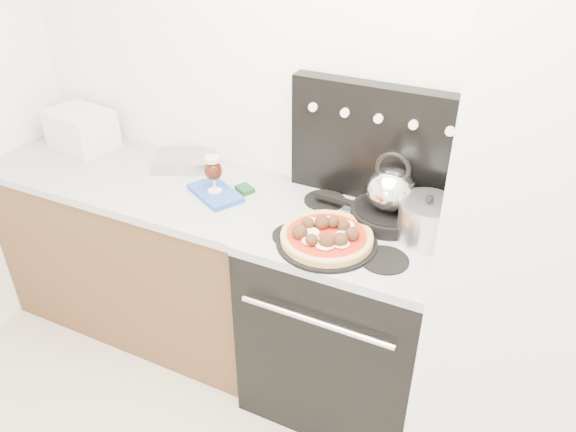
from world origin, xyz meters
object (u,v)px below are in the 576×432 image
Objects in this scene: pizza at (327,235)px; stock_pot at (426,222)px; oven_mitt at (215,193)px; base_cabinet at (148,253)px; pizza_pan at (327,242)px; fridge at (541,273)px; toaster_oven at (82,129)px; beer_glass at (214,174)px; tea_kettle at (391,186)px; stove_body at (346,319)px; skillet at (388,215)px.

pizza is 0.38m from stock_pot.
pizza is (0.60, -0.15, 0.05)m from oven_mitt.
base_cabinet is 1.18m from pizza_pan.
toaster_oven is at bearing 175.56° from fridge.
beer_glass is 0.77m from tea_kettle.
pizza_pan is 0.38m from stock_pot.
toaster_oven reaches higher than pizza.
beer_glass is 0.44× the size of pizza_pan.
oven_mitt is at bearing 178.76° from stove_body.
beer_glass is at bearing -154.29° from tea_kettle.
tea_kettle is at bearing 7.76° from oven_mitt.
stock_pot is (0.33, 0.19, 0.04)m from pizza.
skillet is at bearing 7.76° from beer_glass.
pizza_pan is at bearing -104.01° from tea_kettle.
tea_kettle is (0.16, 0.26, 0.15)m from pizza_pan.
stock_pot is at bearing 30.16° from pizza.
tea_kettle reaches higher than stock_pot.
pizza reaches higher than pizza_pan.
beer_glass is at bearing -172.24° from skillet.
pizza_pan reaches higher than base_cabinet.
stove_body is 2.50× the size of pizza.
pizza reaches higher than base_cabinet.
toaster_oven is (-0.42, 0.12, 0.57)m from base_cabinet.
base_cabinet is 0.72m from toaster_oven.
toaster_oven is at bearing 168.97° from pizza.
pizza_pan is 0.30m from skillet.
fridge is at bearing -10.08° from stock_pot.
beer_glass is at bearing 165.59° from pizza_pan.
pizza is 1.17× the size of skillet.
toaster_oven is at bearing 178.92° from skillet.
tea_kettle is (-0.59, 0.14, 0.13)m from fridge.
pizza is (-0.75, -0.11, 0.01)m from fridge.
skillet is at bearing 4.34° from base_cabinet.
pizza_pan is at bearing -171.36° from fridge.
beer_glass is at bearing 0.94° from toaster_oven.
base_cabinet is 6.94× the size of tea_kettle.
stock_pot is (-0.43, 0.08, 0.05)m from fridge.
skillet reaches higher than pizza_pan.
skillet is 0.13m from tea_kettle.
oven_mitt is at bearing -1.37° from base_cabinet.
toaster_oven is 1.50m from pizza.
oven_mitt is 1.20× the size of stock_pot.
beer_glass reaches higher than skillet.
beer_glass reaches higher than pizza.
base_cabinet is 8.58× the size of beer_glass.
beer_glass is at bearing 165.59° from pizza.
stock_pot reaches higher than stove_body.
pizza_pan reaches higher than oven_mitt.
stove_body is 4.21× the size of tea_kettle.
tea_kettle is (0.76, 0.10, 0.17)m from oven_mitt.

